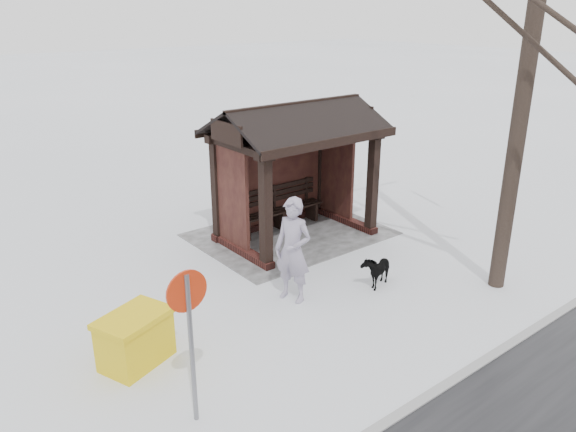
# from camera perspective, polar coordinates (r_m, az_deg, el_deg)

# --- Properties ---
(ground) EXTENTS (120.00, 120.00, 0.00)m
(ground) POSITION_cam_1_polar(r_m,az_deg,el_deg) (12.91, 0.81, -2.14)
(ground) COLOR silver
(ground) RESTS_ON ground
(kerb) EXTENTS (120.00, 0.15, 0.06)m
(kerb) POSITION_cam_1_polar(r_m,az_deg,el_deg) (9.77, 22.09, -11.73)
(kerb) COLOR gray
(kerb) RESTS_ON ground
(trampled_patch) EXTENTS (4.20, 3.20, 0.02)m
(trampled_patch) POSITION_cam_1_polar(r_m,az_deg,el_deg) (13.05, 0.25, -1.84)
(trampled_patch) COLOR #97989D
(trampled_patch) RESTS_ON ground
(bus_shelter) EXTENTS (3.60, 2.40, 3.09)m
(bus_shelter) POSITION_cam_1_polar(r_m,az_deg,el_deg) (12.36, 0.39, 7.39)
(bus_shelter) COLOR #351613
(bus_shelter) RESTS_ON ground
(pedestrian) EXTENTS (0.67, 0.82, 1.92)m
(pedestrian) POSITION_cam_1_polar(r_m,az_deg,el_deg) (9.87, 0.51, -3.49)
(pedestrian) COLOR #9188A0
(pedestrian) RESTS_ON ground
(dog) EXTENTS (0.84, 0.57, 0.65)m
(dog) POSITION_cam_1_polar(r_m,az_deg,el_deg) (10.77, 8.98, -5.34)
(dog) COLOR black
(dog) RESTS_ON ground
(grit_bin) EXTENTS (1.23, 1.03, 0.80)m
(grit_bin) POSITION_cam_1_polar(r_m,az_deg,el_deg) (8.71, -15.26, -11.94)
(grit_bin) COLOR gold
(grit_bin) RESTS_ON ground
(road_sign) EXTENTS (0.54, 0.09, 2.11)m
(road_sign) POSITION_cam_1_polar(r_m,az_deg,el_deg) (6.90, -10.08, -9.73)
(road_sign) COLOR slate
(road_sign) RESTS_ON ground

